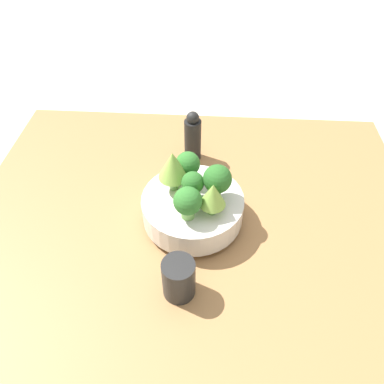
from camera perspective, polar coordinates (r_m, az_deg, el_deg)
ground_plane at (r=0.93m, az=0.18°, el=-4.70°), size 6.00×6.00×0.00m
table at (r=0.92m, az=0.18°, el=-4.03°), size 1.08×0.85×0.03m
bowl at (r=0.86m, az=-0.00°, el=-2.46°), size 0.23×0.23×0.07m
broccoli_floret_back at (r=0.77m, az=-0.65°, el=-1.52°), size 0.06×0.06×0.08m
romanesco_piece_near at (r=0.81m, az=-2.93°, el=4.00°), size 0.07×0.07×0.10m
romanesco_piece_far at (r=0.77m, az=3.19°, el=-0.50°), size 0.06×0.06×0.08m
broccoli_floret_front at (r=0.85m, az=-0.65°, el=4.14°), size 0.06×0.06×0.08m
broccoli_floret_left at (r=0.80m, az=3.88°, el=1.89°), size 0.06×0.06×0.09m
broccoli_floret_center at (r=0.80m, az=-0.00°, el=1.19°), size 0.05×0.05×0.07m
cup at (r=0.74m, az=-2.04°, el=-13.03°), size 0.07×0.07×0.09m
pepper_mill at (r=1.01m, az=0.11°, el=8.36°), size 0.05×0.05×0.15m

